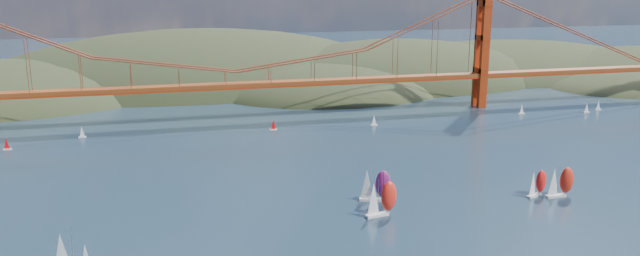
% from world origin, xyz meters
% --- Properties ---
extents(headlands, '(725.00, 225.00, 96.00)m').
position_xyz_m(headlands, '(44.95, 278.29, -12.46)').
color(headlands, black).
rests_on(headlands, ground).
extents(bridge, '(552.00, 12.00, 55.00)m').
position_xyz_m(bridge, '(-1.75, 180.00, 32.23)').
color(bridge, brown).
rests_on(bridge, ground).
extents(racer_0, '(9.49, 4.89, 10.66)m').
position_xyz_m(racer_0, '(23.32, 54.36, 5.04)').
color(racer_0, white).
rests_on(racer_0, ground).
extents(racer_1, '(7.76, 5.17, 8.68)m').
position_xyz_m(racer_1, '(73.19, 57.71, 4.10)').
color(racer_1, white).
rests_on(racer_1, ground).
extents(racer_2, '(8.79, 3.65, 10.05)m').
position_xyz_m(racer_2, '(79.30, 55.43, 4.75)').
color(racer_2, silver).
rests_on(racer_2, ground).
extents(racer_rwb, '(9.33, 5.79, 10.44)m').
position_xyz_m(racer_rwb, '(25.47, 65.65, 4.93)').
color(racer_rwb, silver).
rests_on(racer_rwb, ground).
extents(distant_boat_2, '(3.00, 2.00, 4.70)m').
position_xyz_m(distant_boat_2, '(-89.89, 151.02, 2.41)').
color(distant_boat_2, silver).
rests_on(distant_boat_2, ground).
extents(distant_boat_3, '(3.00, 2.00, 4.70)m').
position_xyz_m(distant_boat_3, '(-64.59, 163.06, 2.41)').
color(distant_boat_3, silver).
rests_on(distant_boat_3, ground).
extents(distant_boat_4, '(3.00, 2.00, 4.70)m').
position_xyz_m(distant_boat_4, '(130.63, 158.23, 2.41)').
color(distant_boat_4, silver).
rests_on(distant_boat_4, ground).
extents(distant_boat_5, '(3.00, 2.00, 4.70)m').
position_xyz_m(distant_boat_5, '(162.41, 153.60, 2.41)').
color(distant_boat_5, silver).
rests_on(distant_boat_5, ground).
extents(distant_boat_6, '(3.00, 2.00, 4.70)m').
position_xyz_m(distant_boat_6, '(171.65, 157.26, 2.41)').
color(distant_boat_6, silver).
rests_on(distant_boat_6, ground).
extents(distant_boat_8, '(3.00, 2.00, 4.70)m').
position_xyz_m(distant_boat_8, '(55.91, 153.67, 2.41)').
color(distant_boat_8, silver).
rests_on(distant_boat_8, ground).
extents(distant_boat_9, '(3.00, 2.00, 4.70)m').
position_xyz_m(distant_boat_9, '(12.14, 156.43, 2.41)').
color(distant_boat_9, silver).
rests_on(distant_boat_9, ground).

